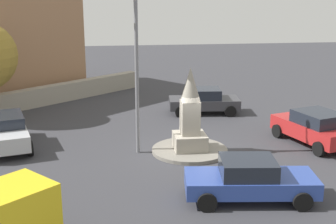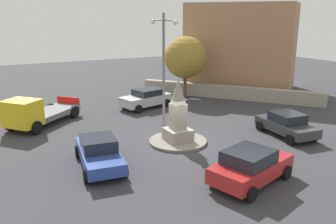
% 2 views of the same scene
% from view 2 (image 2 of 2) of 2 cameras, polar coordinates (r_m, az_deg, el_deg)
% --- Properties ---
extents(ground_plane, '(80.00, 80.00, 0.00)m').
position_cam_2_polar(ground_plane, '(20.27, 1.60, -4.96)').
color(ground_plane, '#38383D').
extents(traffic_island, '(3.31, 3.31, 0.15)m').
position_cam_2_polar(traffic_island, '(20.25, 1.60, -4.75)').
color(traffic_island, gray).
rests_on(traffic_island, ground).
extents(monument, '(1.38, 1.38, 3.58)m').
position_cam_2_polar(monument, '(19.77, 1.64, -0.55)').
color(monument, '#9E9687').
rests_on(monument, traffic_island).
extents(streetlamp, '(3.13, 0.28, 7.20)m').
position_cam_2_polar(streetlamp, '(21.27, -0.71, 8.18)').
color(streetlamp, slate).
rests_on(streetlamp, ground).
extents(car_blue_passing, '(4.55, 2.35, 1.45)m').
position_cam_2_polar(car_blue_passing, '(17.24, -11.10, -6.40)').
color(car_blue_passing, '#2D479E').
rests_on(car_blue_passing, ground).
extents(car_dark_grey_far_side, '(4.09, 2.25, 1.44)m').
position_cam_2_polar(car_dark_grey_far_side, '(22.32, 18.64, -1.88)').
color(car_dark_grey_far_side, '#38383D').
rests_on(car_dark_grey_far_side, ground).
extents(car_silver_near_island, '(2.80, 4.35, 1.49)m').
position_cam_2_polar(car_silver_near_island, '(27.68, -3.55, 2.28)').
color(car_silver_near_island, '#B7BABF').
rests_on(car_silver_near_island, ground).
extents(car_red_waiting, '(2.98, 4.40, 1.56)m').
position_cam_2_polar(car_red_waiting, '(15.69, 13.24, -8.48)').
color(car_red_waiting, '#B22323').
rests_on(car_red_waiting, ground).
extents(truck_yellow_approaching, '(5.11, 5.39, 2.05)m').
position_cam_2_polar(truck_yellow_approaching, '(24.23, -20.81, -0.17)').
color(truck_yellow_approaching, yellow).
rests_on(truck_yellow_approaching, ground).
extents(stone_boundary_wall, '(12.75, 10.69, 1.13)m').
position_cam_2_polar(stone_boundary_wall, '(31.29, 9.72, 3.20)').
color(stone_boundary_wall, '#9E9687').
rests_on(stone_boundary_wall, ground).
extents(corner_building, '(11.75, 11.33, 8.17)m').
position_cam_2_polar(corner_building, '(35.44, 11.83, 10.27)').
color(corner_building, '#A87A56').
rests_on(corner_building, ground).
extents(tree_near_wall, '(3.65, 3.65, 5.35)m').
position_cam_2_polar(tree_near_wall, '(30.89, 2.85, 8.80)').
color(tree_near_wall, brown).
rests_on(tree_near_wall, ground).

